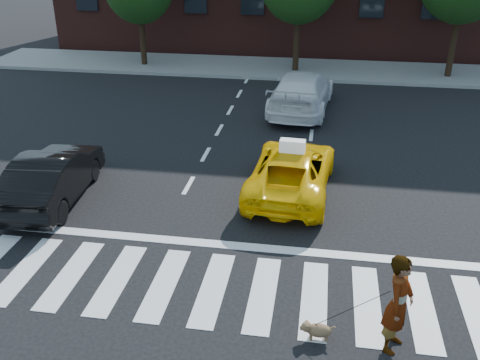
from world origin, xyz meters
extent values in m
plane|color=black|center=(0.00, 0.00, 0.00)|extent=(120.00, 120.00, 0.00)
cube|color=silver|center=(0.00, 0.00, 0.01)|extent=(13.00, 2.40, 0.01)
cube|color=silver|center=(0.00, 1.60, 0.01)|extent=(12.00, 0.30, 0.01)
cube|color=slate|center=(0.00, 17.50, 0.07)|extent=(30.00, 4.00, 0.15)
cylinder|color=black|center=(-7.00, 17.00, 1.62)|extent=(0.28, 0.28, 3.25)
cylinder|color=black|center=(0.50, 17.00, 1.77)|extent=(0.28, 0.28, 3.55)
cylinder|color=black|center=(7.50, 17.00, 1.93)|extent=(0.28, 0.28, 3.85)
imported|color=#FABF05|center=(1.21, 4.54, 0.61)|extent=(2.33, 4.54, 1.23)
imported|color=black|center=(-4.83, 3.08, 0.67)|extent=(1.75, 4.18, 1.34)
imported|color=white|center=(1.09, 11.40, 0.75)|extent=(2.54, 5.31, 1.49)
imported|color=#999999|center=(3.36, -1.08, 0.91)|extent=(0.67, 0.79, 1.83)
ellipsoid|color=olive|center=(2.11, -1.10, 0.19)|extent=(0.46, 0.26, 0.25)
sphere|color=olive|center=(1.89, -1.12, 0.26)|extent=(0.20, 0.20, 0.18)
sphere|color=olive|center=(1.82, -1.12, 0.23)|extent=(0.09, 0.09, 0.09)
cylinder|color=olive|center=(2.32, -1.08, 0.26)|extent=(0.13, 0.05, 0.11)
sphere|color=olive|center=(1.89, -1.06, 0.31)|extent=(0.07, 0.07, 0.06)
sphere|color=olive|center=(1.90, -1.18, 0.31)|extent=(0.07, 0.07, 0.06)
cylinder|color=olive|center=(1.98, -1.16, 0.06)|extent=(0.05, 0.05, 0.12)
cylinder|color=olive|center=(1.97, -1.06, 0.06)|extent=(0.05, 0.05, 0.12)
cylinder|color=olive|center=(2.24, -1.14, 0.06)|extent=(0.05, 0.05, 0.12)
cylinder|color=olive|center=(2.23, -1.04, 0.06)|extent=(0.05, 0.05, 0.12)
cube|color=white|center=(1.21, 4.34, 1.39)|extent=(0.67, 0.32, 0.32)
camera|label=1|loc=(1.89, -8.40, 6.58)|focal=40.00mm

